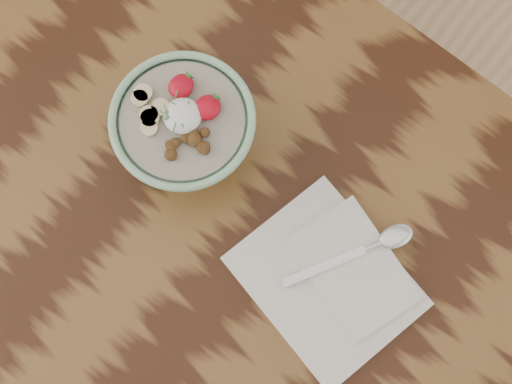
% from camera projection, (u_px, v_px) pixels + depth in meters
% --- Properties ---
extents(table, '(1.60, 0.90, 0.75)m').
position_uv_depth(table, '(136.00, 194.00, 1.10)').
color(table, '#32180C').
rests_on(table, ground).
extents(breakfast_bowl, '(0.19, 0.19, 0.13)m').
position_uv_depth(breakfast_bowl, '(185.00, 129.00, 0.96)').
color(breakfast_bowl, '#8CBC9A').
rests_on(breakfast_bowl, table).
extents(napkin, '(0.26, 0.23, 0.01)m').
position_uv_depth(napkin, '(332.00, 278.00, 0.97)').
color(napkin, silver).
rests_on(napkin, table).
extents(spoon, '(0.11, 0.18, 0.01)m').
position_uv_depth(spoon, '(378.00, 244.00, 0.97)').
color(spoon, silver).
rests_on(spoon, napkin).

